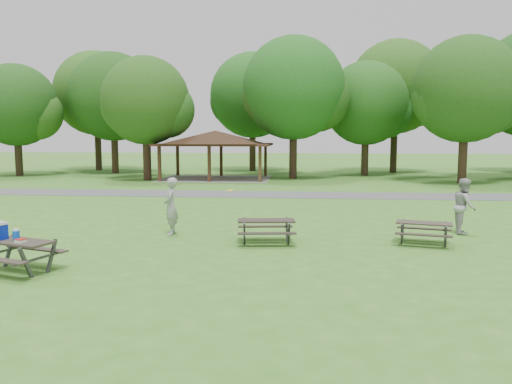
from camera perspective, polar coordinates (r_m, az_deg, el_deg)
The scene contains 18 objects.
ground at distance 15.03m, azimuth -5.23°, elevation -6.63°, with size 160.00×160.00×0.00m, color #377020.
asphalt_path at distance 28.72m, azimuth -0.16°, elevation -0.27°, with size 120.00×3.20×0.02m, color #4B4B4E.
pavilion at distance 38.97m, azimuth -4.66°, elevation 6.00°, with size 8.60×7.01×3.76m.
tree_row_b at distance 46.43m, azimuth -25.63°, elevation 8.68°, with size 7.14×6.80×9.28m.
tree_row_c at distance 46.58m, azimuth -15.88°, elevation 10.14°, with size 8.19×7.80×10.67m.
tree_row_d at distance 38.77m, azimuth -12.37°, elevation 9.87°, with size 6.93×6.60×9.27m.
tree_row_e at distance 39.56m, azimuth 4.47°, elevation 11.40°, with size 8.40×8.00×11.02m.
tree_row_f at distance 43.32m, azimuth 12.58°, elevation 9.59°, with size 7.35×7.00×9.55m.
tree_row_g at distance 38.27m, azimuth 22.97°, elevation 10.39°, with size 7.77×7.40×10.25m.
tree_deep_a at distance 50.98m, azimuth -17.66°, elevation 10.42°, with size 8.40×8.00×11.38m.
tree_deep_b at distance 47.76m, azimuth -0.28°, elevation 10.71°, with size 8.40×8.00×11.13m.
tree_deep_c at distance 47.34m, azimuth 15.78°, elevation 11.18°, with size 8.82×8.40×11.90m.
picnic_table_near at distance 13.97m, azimuth -26.32°, elevation -5.12°, with size 2.28×2.04×1.33m.
picnic_table_middle at distance 15.80m, azimuth 1.16°, elevation -3.84°, with size 1.95×1.64×0.78m.
picnic_table_far at distance 16.49m, azimuth 18.63°, elevation -3.88°, with size 1.94×1.70×0.72m.
frisbee_in_flight at distance 17.10m, azimuth -3.02°, elevation 0.17°, with size 0.31×0.31×0.02m.
frisbee_thrower at distance 17.35m, azimuth -9.71°, elevation -1.62°, with size 0.72×0.47×1.97m, color #98989A.
frisbee_catcher at distance 18.75m, azimuth 22.70°, elevation -1.48°, with size 0.94×0.73×1.93m, color #A2A1A4.
Camera 1 is at (2.69, -14.39, 3.42)m, focal length 35.00 mm.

